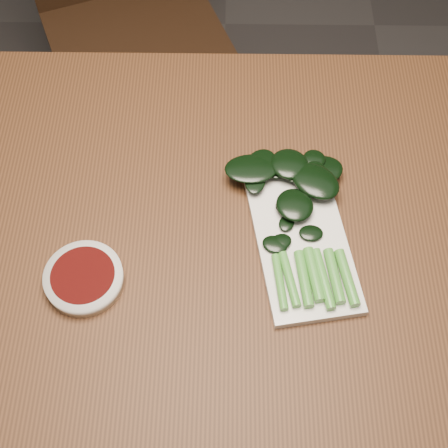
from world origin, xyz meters
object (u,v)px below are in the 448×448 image
chair_far (128,8)px  sauce_bowl (84,278)px  table (217,255)px  gai_lan (298,204)px  serving_plate (300,235)px

chair_far → sauce_bowl: chair_far is taller
chair_far → table: bearing=-95.1°
sauce_bowl → chair_far: bearing=93.3°
sauce_bowl → gai_lan: size_ratio=0.40×
table → sauce_bowl: size_ratio=11.79×
chair_far → serving_plate: chair_far is taller
gai_lan → sauce_bowl: bearing=-158.8°
gai_lan → serving_plate: bearing=-86.5°
serving_plate → table: bearing=177.8°
sauce_bowl → serving_plate: sauce_bowl is taller
table → gai_lan: gai_lan is taller
chair_far → gai_lan: 0.93m
serving_plate → gai_lan: (-0.00, 0.04, 0.02)m
table → chair_far: 0.89m
table → serving_plate: 0.15m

